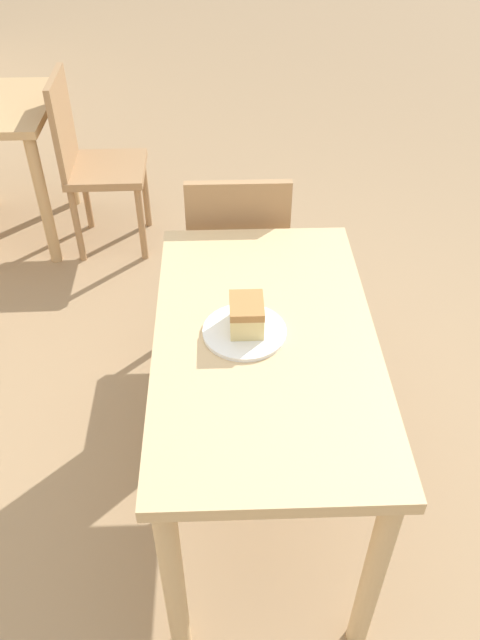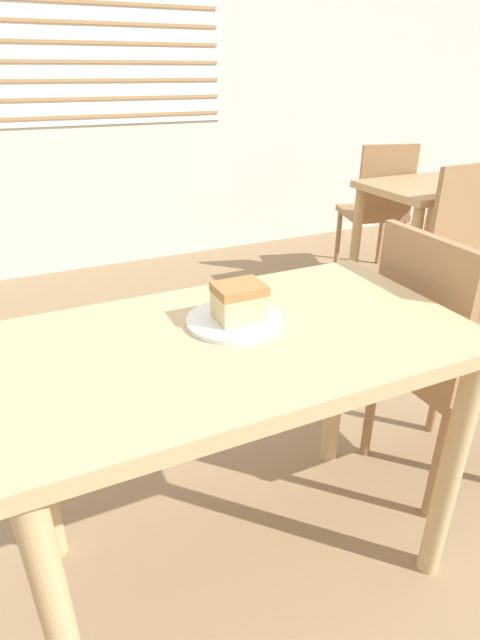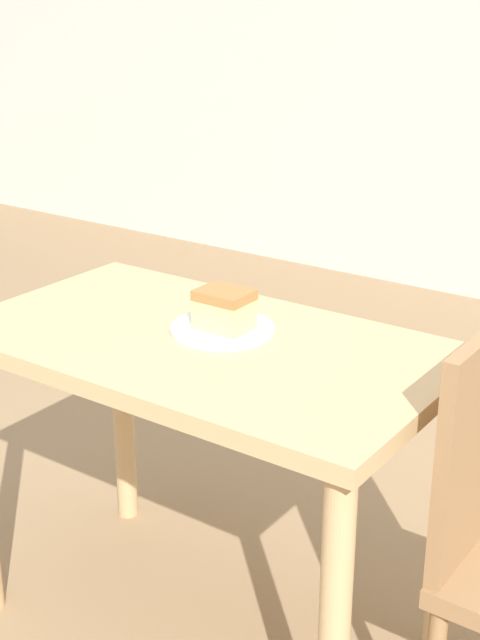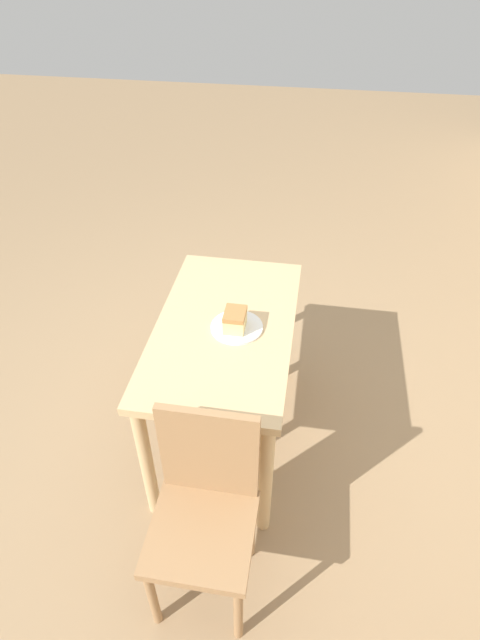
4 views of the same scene
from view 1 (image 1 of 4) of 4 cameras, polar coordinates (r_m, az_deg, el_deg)
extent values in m
plane|color=#997A56|center=(2.42, 7.47, -13.42)|extent=(14.00, 14.00, 0.00)
cube|color=tan|center=(1.76, 2.32, -1.91)|extent=(1.10, 0.62, 0.04)
cylinder|color=tan|center=(1.80, 12.06, -21.91)|extent=(0.06, 0.06, 0.74)
cylinder|color=tan|center=(2.41, 7.52, -0.52)|extent=(0.06, 0.06, 0.74)
cylinder|color=tan|center=(1.77, -6.11, -22.76)|extent=(0.06, 0.06, 0.74)
cylinder|color=tan|center=(2.39, -5.00, -0.81)|extent=(0.06, 0.06, 0.74)
cylinder|color=tan|center=(3.34, -17.50, 10.23)|extent=(0.06, 0.06, 0.70)
cylinder|color=tan|center=(3.85, -15.69, 14.82)|extent=(0.06, 0.06, 0.70)
cube|color=#9E754C|center=(2.58, -0.29, 5.02)|extent=(0.39, 0.39, 0.04)
cylinder|color=#9E754C|center=(2.86, 2.96, 3.27)|extent=(0.04, 0.04, 0.42)
cylinder|color=#9E754C|center=(2.85, -3.72, 3.13)|extent=(0.04, 0.04, 0.42)
cylinder|color=#9E754C|center=(2.60, 3.50, -1.18)|extent=(0.04, 0.04, 0.42)
cylinder|color=#9E754C|center=(2.60, -3.82, -1.35)|extent=(0.04, 0.04, 0.42)
cube|color=#9E754C|center=(2.29, -0.17, 7.44)|extent=(0.03, 0.37, 0.46)
cube|color=#9E754C|center=(3.37, -12.09, 13.33)|extent=(0.40, 0.40, 0.04)
cylinder|color=#9E754C|center=(3.32, -9.00, 8.65)|extent=(0.04, 0.04, 0.42)
cylinder|color=#9E754C|center=(3.60, -8.63, 11.46)|extent=(0.04, 0.04, 0.42)
cylinder|color=#9E754C|center=(3.37, -14.67, 8.33)|extent=(0.04, 0.04, 0.42)
cylinder|color=#9E754C|center=(3.65, -13.91, 11.13)|extent=(0.04, 0.04, 0.42)
cube|color=#9E754C|center=(3.30, -15.95, 16.90)|extent=(0.37, 0.04, 0.46)
cylinder|color=white|center=(1.74, 0.41, -1.05)|extent=(0.24, 0.24, 0.01)
cube|color=#E0C67F|center=(1.73, 0.60, 0.17)|extent=(0.12, 0.09, 0.07)
cube|color=#A3703D|center=(1.70, 0.61, 1.32)|extent=(0.12, 0.09, 0.02)
camera|label=2|loc=(1.49, 43.62, 4.36)|focal=28.00mm
camera|label=3|loc=(2.90, 34.55, 26.14)|focal=50.00mm
camera|label=4|loc=(3.00, -9.21, 46.08)|focal=28.00mm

